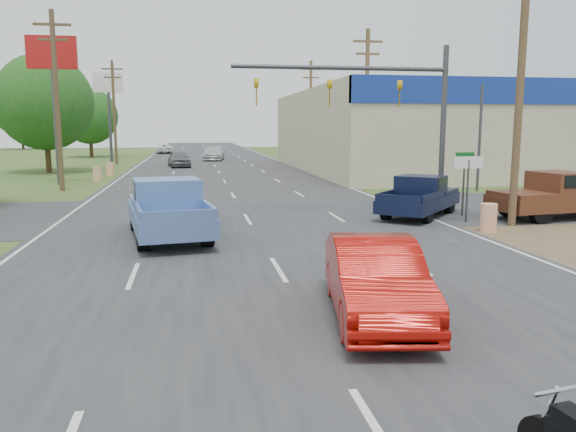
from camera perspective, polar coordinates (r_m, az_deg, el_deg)
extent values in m
cube|color=#2D2D30|center=(45.96, -7.05, 4.43)|extent=(15.00, 180.00, 0.02)
cube|color=#2D2D30|center=(24.13, -4.58, 0.39)|extent=(120.00, 10.00, 0.02)
cylinder|color=#4C3823|center=(22.11, 22.51, 11.94)|extent=(0.28, 0.28, 10.00)
cylinder|color=#4C3823|center=(38.58, 7.98, 10.97)|extent=(0.28, 0.28, 10.00)
cube|color=#4C3823|center=(38.96, 8.12, 17.16)|extent=(2.00, 0.14, 0.14)
cube|color=#4C3823|center=(38.85, 8.09, 15.99)|extent=(1.60, 0.14, 0.14)
cylinder|color=#4C3823|center=(56.00, 2.32, 10.40)|extent=(0.28, 0.28, 10.00)
cube|color=#4C3823|center=(56.26, 2.35, 14.68)|extent=(2.00, 0.14, 0.14)
cube|color=#4C3823|center=(56.19, 2.34, 13.87)|extent=(1.60, 0.14, 0.14)
cylinder|color=#4C3823|center=(34.60, -22.42, 10.63)|extent=(0.28, 0.28, 10.00)
cube|color=#4C3823|center=(35.02, -22.85, 17.50)|extent=(2.00, 0.14, 0.14)
cube|color=#4C3823|center=(34.90, -22.77, 16.21)|extent=(1.60, 0.14, 0.14)
cylinder|color=#4C3823|center=(58.26, -17.24, 9.96)|extent=(0.28, 0.28, 10.00)
cube|color=#4C3823|center=(58.51, -17.43, 14.07)|extent=(2.00, 0.14, 0.14)
cube|color=#4C3823|center=(58.44, -17.39, 13.29)|extent=(1.60, 0.14, 0.14)
cylinder|color=#422D19|center=(49.15, -23.21, 5.95)|extent=(0.44, 0.44, 3.24)
sphere|color=#164E19|center=(49.15, -23.50, 10.56)|extent=(7.56, 7.56, 7.56)
cylinder|color=#422D19|center=(72.82, -19.38, 6.78)|extent=(0.44, 0.44, 2.88)
sphere|color=#164E19|center=(72.80, -19.52, 9.54)|extent=(6.72, 6.72, 6.72)
cylinder|color=#422D19|center=(105.78, 8.07, 7.87)|extent=(0.44, 0.44, 3.42)
sphere|color=#164E19|center=(105.78, 8.12, 10.13)|extent=(7.98, 7.98, 7.98)
cylinder|color=#422D19|center=(104.58, -25.36, 7.19)|extent=(0.44, 0.44, 3.78)
sphere|color=#164E19|center=(104.60, -25.53, 9.71)|extent=(8.82, 8.82, 8.82)
cylinder|color=orange|center=(20.67, 19.70, -0.18)|extent=(0.56, 0.56, 1.00)
cylinder|color=orange|center=(28.46, 12.05, 2.52)|extent=(0.56, 0.56, 1.00)
cylinder|color=orange|center=(40.40, -18.81, 4.10)|extent=(0.56, 0.56, 1.00)
cylinder|color=orange|center=(44.30, -17.62, 4.55)|extent=(0.56, 0.56, 1.00)
cylinder|color=#3F3F44|center=(38.70, -22.54, 9.64)|extent=(0.30, 0.30, 9.00)
cube|color=#B21414|center=(38.97, -22.88, 15.07)|extent=(3.00, 0.35, 2.00)
cylinder|color=#3F3F44|center=(62.35, -17.66, 9.39)|extent=(0.30, 0.30, 9.00)
cube|color=white|center=(62.51, -17.83, 12.78)|extent=(3.00, 0.35, 2.00)
cylinder|color=#3F3F44|center=(22.42, 17.75, 2.40)|extent=(0.08, 0.08, 2.40)
cube|color=white|center=(22.33, 17.89, 5.20)|extent=(1.20, 0.05, 0.45)
cylinder|color=#3F3F44|center=(24.02, 17.39, 2.83)|extent=(0.08, 0.08, 2.40)
cube|color=#0C591E|center=(23.93, 17.54, 5.93)|extent=(0.80, 0.04, 0.22)
cylinder|color=#3F3F44|center=(25.12, 15.46, 8.43)|extent=(0.24, 0.24, 7.00)
cylinder|color=#3F3F44|center=(23.69, 5.47, 14.75)|extent=(9.00, 0.18, 0.18)
imported|color=gold|center=(24.42, 11.29, 13.39)|extent=(0.18, 0.40, 1.10)
imported|color=gold|center=(23.53, 4.25, 13.70)|extent=(0.18, 0.40, 1.10)
imported|color=gold|center=(23.00, -3.24, 13.82)|extent=(0.18, 0.40, 1.10)
imported|color=#A10D07|center=(10.82, 8.87, -6.43)|extent=(2.27, 4.73, 1.49)
cylinder|color=white|center=(6.46, 25.79, -15.67)|extent=(0.62, 0.15, 0.05)
cylinder|color=black|center=(20.50, -15.23, -0.18)|extent=(0.47, 0.94, 0.90)
cylinder|color=black|center=(20.68, -9.98, 0.08)|extent=(0.47, 0.94, 0.90)
cylinder|color=black|center=(17.03, -14.55, -1.97)|extent=(0.47, 0.94, 0.90)
cylinder|color=black|center=(17.25, -8.25, -1.64)|extent=(0.47, 0.94, 0.90)
cube|color=#5374B2|center=(18.80, -12.07, -0.10)|extent=(3.12, 6.15, 0.59)
cube|color=#5374B2|center=(20.48, -12.65, 1.67)|extent=(2.46, 2.53, 0.20)
cube|color=#5374B2|center=(18.81, -12.18, 2.26)|extent=(2.32, 2.05, 0.96)
cube|color=black|center=(18.79, -12.20, 2.78)|extent=(2.31, 1.71, 0.51)
cube|color=#5374B2|center=(15.90, -10.96, -0.05)|extent=(2.07, 0.40, 0.34)
cylinder|color=black|center=(25.20, 12.53, 1.43)|extent=(0.73, 0.77, 0.77)
cylinder|color=black|center=(24.72, 16.08, 1.15)|extent=(0.73, 0.77, 0.77)
cylinder|color=black|center=(22.39, 9.98, 0.59)|extent=(0.73, 0.77, 0.77)
cylinder|color=black|center=(21.85, 13.94, 0.25)|extent=(0.73, 0.77, 0.77)
cube|color=black|center=(23.49, 13.20, 1.40)|extent=(4.77, 5.05, 0.50)
cube|color=black|center=(24.88, 14.34, 2.51)|extent=(2.64, 2.65, 0.17)
cube|color=black|center=(23.51, 13.34, 3.01)|extent=(2.33, 2.31, 0.82)
cube|color=black|center=(23.50, 13.35, 3.37)|extent=(2.16, 2.11, 0.44)
cube|color=black|center=(21.14, 11.11, 1.70)|extent=(1.39, 1.23, 0.29)
cylinder|color=black|center=(23.15, 24.33, 0.31)|extent=(0.90, 0.44, 0.86)
cylinder|color=black|center=(24.52, 21.52, 0.92)|extent=(0.90, 0.44, 0.86)
cylinder|color=black|center=(26.76, 27.17, 1.18)|extent=(0.90, 0.44, 0.86)
cube|color=#562A1A|center=(24.92, 25.89, 1.32)|extent=(5.86, 2.89, 0.56)
cube|color=#562A1A|center=(23.76, 22.97, 2.04)|extent=(2.39, 2.32, 0.19)
cube|color=#562A1A|center=(24.77, 25.81, 3.00)|extent=(1.94, 2.20, 0.92)
cube|color=black|center=(24.75, 25.84, 3.37)|extent=(1.61, 2.19, 0.49)
imported|color=slate|center=(52.69, -11.01, 5.73)|extent=(2.36, 4.66, 1.52)
imported|color=silver|center=(62.99, -7.57, 6.33)|extent=(2.80, 5.56, 1.55)
imported|color=white|center=(80.99, -12.49, 6.70)|extent=(2.73, 5.03, 1.34)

